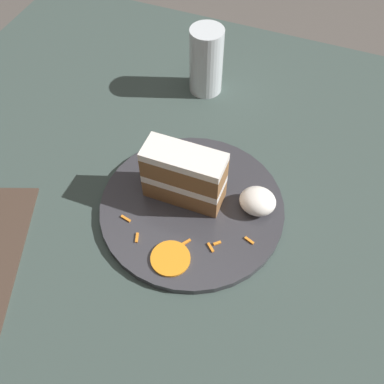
# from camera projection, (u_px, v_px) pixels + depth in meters

# --- Properties ---
(ground_plane) EXTENTS (6.00, 6.00, 0.00)m
(ground_plane) POSITION_uv_depth(u_px,v_px,m) (172.00, 192.00, 0.82)
(ground_plane) COLOR #4C4742
(ground_plane) RESTS_ON ground
(dining_table) EXTENTS (1.10, 0.99, 0.04)m
(dining_table) POSITION_uv_depth(u_px,v_px,m) (172.00, 186.00, 0.81)
(dining_table) COLOR #384742
(dining_table) RESTS_ON ground
(plate) EXTENTS (0.31, 0.31, 0.01)m
(plate) POSITION_uv_depth(u_px,v_px,m) (192.00, 207.00, 0.75)
(plate) COLOR #333338
(plate) RESTS_ON dining_table
(cake_slice) EXTENTS (0.13, 0.05, 0.10)m
(cake_slice) POSITION_uv_depth(u_px,v_px,m) (184.00, 176.00, 0.71)
(cake_slice) COLOR brown
(cake_slice) RESTS_ON plate
(cream_dollop) EXTENTS (0.06, 0.05, 0.04)m
(cream_dollop) POSITION_uv_depth(u_px,v_px,m) (258.00, 201.00, 0.72)
(cream_dollop) COLOR white
(cream_dollop) RESTS_ON plate
(orange_garnish) EXTENTS (0.06, 0.06, 0.00)m
(orange_garnish) POSITION_uv_depth(u_px,v_px,m) (170.00, 258.00, 0.68)
(orange_garnish) COLOR orange
(orange_garnish) RESTS_ON plate
(carrot_shreds_scatter) EXTENTS (0.22, 0.20, 0.00)m
(carrot_shreds_scatter) POSITION_uv_depth(u_px,v_px,m) (192.00, 223.00, 0.72)
(carrot_shreds_scatter) COLOR orange
(carrot_shreds_scatter) RESTS_ON plate
(drinking_glass) EXTENTS (0.07, 0.07, 0.14)m
(drinking_glass) POSITION_uv_depth(u_px,v_px,m) (206.00, 65.00, 0.89)
(drinking_glass) COLOR silver
(drinking_glass) RESTS_ON dining_table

